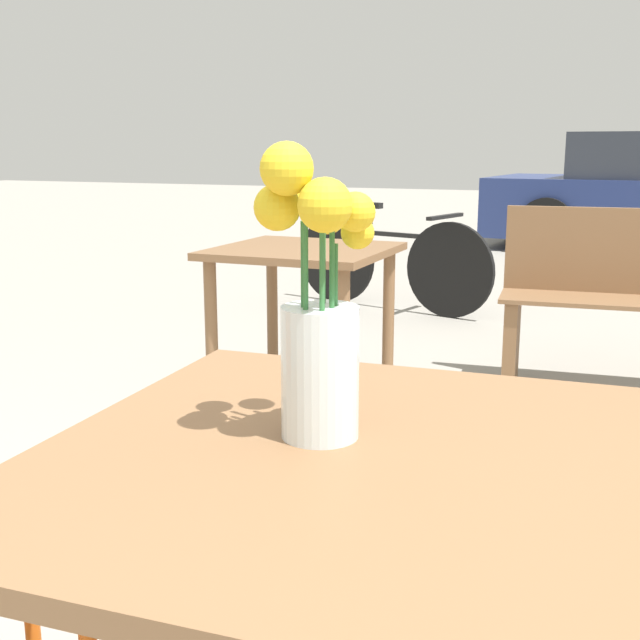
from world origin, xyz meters
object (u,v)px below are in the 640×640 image
object	(u,v)px
table_back	(304,281)
flower_vase	(317,324)
table_front	(366,530)
bicycle	(391,262)

from	to	relation	value
table_back	flower_vase	bearing A→B (deg)	-65.33
table_front	table_back	size ratio (longest dim) A/B	1.23
flower_vase	bicycle	size ratio (longest dim) A/B	0.26
table_back	bicycle	size ratio (longest dim) A/B	0.48
table_front	bicycle	world-z (taller)	table_front
flower_vase	bicycle	xyz separation A→B (m)	(-1.31, 4.37, -0.56)
table_front	table_back	world-z (taller)	table_front
bicycle	table_back	bearing A→B (deg)	-80.57
table_front	flower_vase	size ratio (longest dim) A/B	2.27
flower_vase	bicycle	bearing A→B (deg)	106.73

